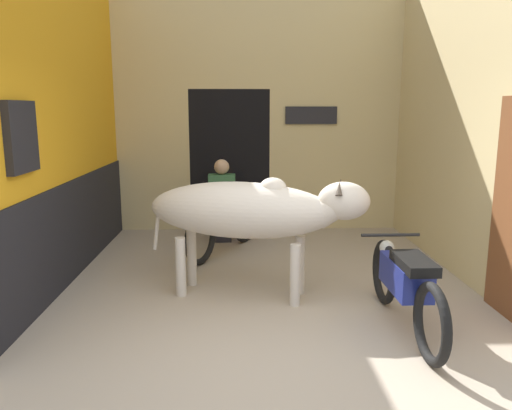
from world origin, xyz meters
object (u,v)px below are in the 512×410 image
Objects in this scene: motorcycle_near at (405,283)px; shopkeeper_seated at (222,197)px; cow at (250,211)px; motorcycle_far at (224,221)px; plastic_stool at (244,221)px.

shopkeeper_seated reaches higher than motorcycle_near.
motorcycle_near is (1.38, -0.88, -0.49)m from cow.
cow is 1.36× the size of motorcycle_far.
plastic_stool is at bearing 23.63° from shopkeeper_seated.
shopkeeper_seated is (-1.76, 3.21, 0.22)m from motorcycle_near.
motorcycle_far is (-0.33, 1.64, -0.48)m from cow.
motorcycle_near is at bearing -55.96° from motorcycle_far.
shopkeeper_seated is (-0.05, 0.69, 0.21)m from motorcycle_far.
cow is 2.38m from shopkeeper_seated.
cow is 1.70m from motorcycle_near.
motorcycle_far is at bearing -108.65° from plastic_stool.
motorcycle_far is at bearing 124.04° from motorcycle_near.
cow reaches higher than motorcycle_far.
motorcycle_near is at bearing -32.54° from cow.
cow is 1.92× the size of shopkeeper_seated.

